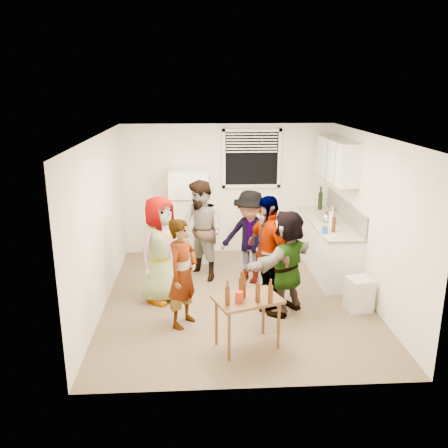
{
  "coord_description": "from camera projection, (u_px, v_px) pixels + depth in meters",
  "views": [
    {
      "loc": [
        -0.59,
        -6.69,
        3.18
      ],
      "look_at": [
        -0.19,
        0.23,
        1.15
      ],
      "focal_mm": 38.0,
      "sensor_mm": 36.0,
      "label": 1
    }
  ],
  "objects": [
    {
      "name": "room",
      "position": [
        237.0,
        299.0,
        7.33
      ],
      "size": [
        4.0,
        4.5,
        2.5
      ],
      "primitive_type": null,
      "color": "white",
      "rests_on": "ground"
    },
    {
      "name": "guest_grey",
      "position": [
        162.0,
        300.0,
        7.32
      ],
      "size": [
        1.76,
        1.68,
        0.52
      ],
      "primitive_type": "imported",
      "rotation": [
        0.0,
        0.0,
        0.85
      ],
      "color": "#9D9D9D",
      "rests_on": "ground"
    },
    {
      "name": "blue_cup",
      "position": [
        325.0,
        234.0,
        7.58
      ],
      "size": [
        0.09,
        0.09,
        0.12
      ],
      "primitive_type": "cylinder",
      "color": "blue",
      "rests_on": "countertop"
    },
    {
      "name": "trash_bin",
      "position": [
        359.0,
        294.0,
        6.92
      ],
      "size": [
        0.39,
        0.39,
        0.49
      ],
      "primitive_type": "cube",
      "rotation": [
        0.0,
        0.0,
        0.19
      ],
      "color": "silver",
      "rests_on": "ground"
    },
    {
      "name": "red_cup",
      "position": [
        239.0,
        302.0,
        5.72
      ],
      "size": [
        0.1,
        0.1,
        0.13
      ],
      "primitive_type": "cylinder",
      "color": "#B32A10",
      "rests_on": "serving_table"
    },
    {
      "name": "beer_bottle_table",
      "position": [
        243.0,
        297.0,
        5.85
      ],
      "size": [
        0.07,
        0.07,
        0.25
      ],
      "primitive_type": "cylinder",
      "color": "#47230C",
      "rests_on": "serving_table"
    },
    {
      "name": "guest_back_left",
      "position": [
        202.0,
        278.0,
        8.14
      ],
      "size": [
        1.8,
        1.76,
        0.64
      ],
      "primitive_type": "imported",
      "rotation": [
        0.0,
        0.0,
        -0.81
      ],
      "color": "brown",
      "rests_on": "ground"
    },
    {
      "name": "window",
      "position": [
        252.0,
        159.0,
        8.96
      ],
      "size": [
        1.12,
        0.1,
        1.06
      ],
      "primitive_type": null,
      "color": "white",
      "rests_on": "room"
    },
    {
      "name": "backsplash",
      "position": [
        345.0,
        211.0,
        8.24
      ],
      "size": [
        0.03,
        2.2,
        0.36
      ],
      "primitive_type": "cube",
      "color": "#A29C94",
      "rests_on": "countertop"
    },
    {
      "name": "beer_bottle_counter",
      "position": [
        333.0,
        232.0,
        7.66
      ],
      "size": [
        0.06,
        0.06,
        0.24
      ],
      "primitive_type": "cylinder",
      "color": "#47230C",
      "rests_on": "countertop"
    },
    {
      "name": "countertop",
      "position": [
        329.0,
        222.0,
        8.28
      ],
      "size": [
        0.64,
        2.22,
        0.04
      ],
      "primitive_type": "cube",
      "color": "beige",
      "rests_on": "counter_lower"
    },
    {
      "name": "wine_bottle",
      "position": [
        320.0,
        209.0,
        9.07
      ],
      "size": [
        0.08,
        0.08,
        0.33
      ],
      "primitive_type": "cylinder",
      "color": "black",
      "rests_on": "countertop"
    },
    {
      "name": "guest_stripe",
      "position": [
        184.0,
        324.0,
        6.57
      ],
      "size": [
        1.57,
        1.26,
        0.36
      ],
      "primitive_type": "imported",
      "rotation": [
        0.0,
        0.0,
        1.02
      ],
      "color": "#141933",
      "rests_on": "ground"
    },
    {
      "name": "guest_orange",
      "position": [
        285.0,
        311.0,
        6.93
      ],
      "size": [
        2.09,
        2.09,
        0.45
      ],
      "primitive_type": "imported",
      "rotation": [
        0.0,
        0.0,
        3.92
      ],
      "color": "#E69C56",
      "rests_on": "ground"
    },
    {
      "name": "upper_cabinets",
      "position": [
        337.0,
        160.0,
        8.18
      ],
      "size": [
        0.34,
        1.6,
        0.7
      ],
      "primitive_type": "cube",
      "color": "white",
      "rests_on": "room"
    },
    {
      "name": "refrigerator",
      "position": [
        189.0,
        215.0,
        8.85
      ],
      "size": [
        0.7,
        0.7,
        1.7
      ],
      "primitive_type": "cube",
      "color": "white",
      "rests_on": "ground"
    },
    {
      "name": "guest_black",
      "position": [
        266.0,
        305.0,
        7.12
      ],
      "size": [
        1.96,
        1.6,
        0.41
      ],
      "primitive_type": "imported",
      "rotation": [
        0.0,
        0.0,
        -1.15
      ],
      "color": "black",
      "rests_on": "ground"
    },
    {
      "name": "counter_lower",
      "position": [
        327.0,
        247.0,
        8.41
      ],
      "size": [
        0.6,
        2.2,
        0.86
      ],
      "primitive_type": "cube",
      "color": "white",
      "rests_on": "ground"
    },
    {
      "name": "paper_towel",
      "position": [
        332.0,
        225.0,
        8.02
      ],
      "size": [
        0.11,
        0.11,
        0.23
      ],
      "primitive_type": "cylinder",
      "color": "white",
      "rests_on": "countertop"
    },
    {
      "name": "picture_frame",
      "position": [
        333.0,
        209.0,
        8.79
      ],
      "size": [
        0.02,
        0.17,
        0.14
      ],
      "primitive_type": "cube",
      "color": "#E3C851",
      "rests_on": "countertop"
    },
    {
      "name": "serving_table",
      "position": [
        247.0,
        346.0,
        6.01
      ],
      "size": [
        0.92,
        0.76,
        0.67
      ],
      "primitive_type": null,
      "rotation": [
        0.0,
        0.0,
        0.34
      ],
      "color": "brown",
      "rests_on": "ground"
    },
    {
      "name": "kettle",
      "position": [
        326.0,
        222.0,
        8.24
      ],
      "size": [
        0.26,
        0.22,
        0.19
      ],
      "primitive_type": null,
      "rotation": [
        0.0,
        0.0,
        0.15
      ],
      "color": "silver",
      "rests_on": "countertop"
    },
    {
      "name": "guest_back_right",
      "position": [
        249.0,
        281.0,
        8.01
      ],
      "size": [
        1.64,
        1.86,
        0.58
      ],
      "primitive_type": "imported",
      "rotation": [
        0.0,
        0.0,
        -0.5
      ],
      "color": "#3E3D43",
      "rests_on": "ground"
    }
  ]
}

